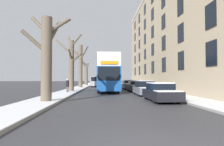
# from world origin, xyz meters

# --- Properties ---
(sidewalk_left) EXTENTS (2.42, 130.00, 0.16)m
(sidewalk_left) POSITION_xyz_m (-5.29, 53.00, 0.08)
(sidewalk_left) COLOR gray
(sidewalk_left) RESTS_ON ground
(sidewalk_right) EXTENTS (2.42, 130.00, 0.16)m
(sidewalk_right) POSITION_xyz_m (5.29, 53.00, 0.08)
(sidewalk_right) COLOR gray
(sidewalk_right) RESTS_ON ground
(terrace_facade_right) EXTENTS (9.10, 43.34, 17.02)m
(terrace_facade_right) POSITION_xyz_m (11.00, 25.69, 8.51)
(terrace_facade_right) COLOR tan
(terrace_facade_right) RESTS_ON ground
(bare_tree_left_0) EXTENTS (3.14, 1.41, 5.98)m
(bare_tree_left_0) POSITION_xyz_m (-4.94, 9.01, 3.14)
(bare_tree_left_0) COLOR brown
(bare_tree_left_0) RESTS_ON ground
(bare_tree_left_1) EXTENTS (3.72, 3.10, 7.15)m
(bare_tree_left_1) POSITION_xyz_m (-5.09, 20.51, 3.60)
(bare_tree_left_1) COLOR brown
(bare_tree_left_1) RESTS_ON ground
(bare_tree_left_2) EXTENTS (3.49, 3.89, 7.69)m
(bare_tree_left_2) POSITION_xyz_m (-5.12, 31.32, 4.12)
(bare_tree_left_2) COLOR brown
(bare_tree_left_2) RESTS_ON ground
(bare_tree_left_3) EXTENTS (2.29, 3.66, 6.62)m
(bare_tree_left_3) POSITION_xyz_m (-5.15, 43.95, 3.13)
(bare_tree_left_3) COLOR brown
(bare_tree_left_3) RESTS_ON ground
(double_decker_bus) EXTENTS (2.55, 10.96, 4.42)m
(double_decker_bus) POSITION_xyz_m (-0.55, 21.36, 2.50)
(double_decker_bus) COLOR #194C99
(double_decker_bus) RESTS_ON ground
(parked_car_0) EXTENTS (1.79, 4.55, 1.35)m
(parked_car_0) POSITION_xyz_m (2.99, 9.94, 0.63)
(parked_car_0) COLOR black
(parked_car_0) RESTS_ON ground
(parked_car_1) EXTENTS (1.82, 4.32, 1.44)m
(parked_car_1) POSITION_xyz_m (2.99, 15.32, 0.66)
(parked_car_1) COLOR slate
(parked_car_1) RESTS_ON ground
(parked_car_2) EXTENTS (1.68, 4.60, 1.44)m
(parked_car_2) POSITION_xyz_m (2.99, 21.17, 0.66)
(parked_car_2) COLOR black
(parked_car_2) RESTS_ON ground
(parked_car_3) EXTENTS (1.87, 4.18, 1.46)m
(parked_car_3) POSITION_xyz_m (2.99, 27.15, 0.68)
(parked_car_3) COLOR #474C56
(parked_car_3) RESTS_ON ground
(oncoming_van) EXTENTS (2.10, 5.69, 2.13)m
(oncoming_van) POSITION_xyz_m (-2.55, 38.37, 1.16)
(oncoming_van) COLOR #9EA3AD
(oncoming_van) RESTS_ON ground
(pedestrian_left_sidewalk) EXTENTS (0.36, 0.36, 1.64)m
(pedestrian_left_sidewalk) POSITION_xyz_m (-5.08, 17.89, 0.90)
(pedestrian_left_sidewalk) COLOR #4C4742
(pedestrian_left_sidewalk) RESTS_ON ground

